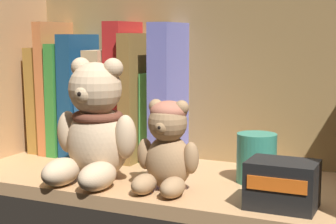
{
  "coord_description": "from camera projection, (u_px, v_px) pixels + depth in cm",
  "views": [
    {
      "loc": [
        33.98,
        -74.43,
        23.57
      ],
      "look_at": [
        -0.12,
        0.0,
        12.12
      ],
      "focal_mm": 58.02,
      "sensor_mm": 36.0,
      "label": 1
    }
  ],
  "objects": [
    {
      "name": "teddy_bear_smaller",
      "position": [
        167.0,
        148.0,
        0.76
      ],
      "size": [
        9.32,
        9.43,
        12.81
      ],
      "color": "#93704C",
      "rests_on": "shelf_board"
    },
    {
      "name": "book_6",
      "position": [
        128.0,
        90.0,
        0.97
      ],
      "size": [
        3.2,
        12.09,
        24.09
      ],
      "primitive_type": "cube",
      "color": "#AB1F1F",
      "rests_on": "shelf_board"
    },
    {
      "name": "book_1",
      "position": [
        63.0,
        87.0,
        1.03
      ],
      "size": [
        2.41,
        14.55,
        24.16
      ],
      "primitive_type": "cube",
      "rotation": [
        0.0,
        -0.02,
        0.0
      ],
      "color": "#B86435",
      "rests_on": "shelf_board"
    },
    {
      "name": "book_7",
      "position": [
        143.0,
        96.0,
        0.96
      ],
      "size": [
        2.35,
        14.53,
        22.08
      ],
      "primitive_type": "cube",
      "color": "brown",
      "rests_on": "shelf_board"
    },
    {
      "name": "shelf_back_panel",
      "position": [
        202.0,
        84.0,
        0.95
      ],
      "size": [
        67.05,
        1.2,
        30.76
      ],
      "primitive_type": "cube",
      "color": "olive",
      "rests_on": "ground"
    },
    {
      "name": "shelf_board",
      "position": [
        169.0,
        183.0,
        0.84
      ],
      "size": [
        64.65,
        26.72,
        2.0
      ],
      "primitive_type": "cube",
      "color": "tan",
      "rests_on": "ground"
    },
    {
      "name": "book_0",
      "position": [
        52.0,
        98.0,
        1.04
      ],
      "size": [
        3.17,
        13.04,
        19.58
      ],
      "primitive_type": "cube",
      "rotation": [
        0.0,
        -0.02,
        0.0
      ],
      "color": "olive",
      "rests_on": "shelf_board"
    },
    {
      "name": "book_3",
      "position": [
        85.0,
        94.0,
        1.01
      ],
      "size": [
        3.03,
        13.92,
        21.94
      ],
      "primitive_type": "cube",
      "rotation": [
        0.0,
        0.0,
        0.0
      ],
      "color": "navy",
      "rests_on": "shelf_board"
    },
    {
      "name": "book_8",
      "position": [
        156.0,
        116.0,
        0.95
      ],
      "size": [
        2.47,
        9.13,
        15.34
      ],
      "primitive_type": "cube",
      "rotation": [
        0.0,
        0.01,
        0.0
      ],
      "color": "#4B9F49",
      "rests_on": "shelf_board"
    },
    {
      "name": "book_9",
      "position": [
        173.0,
        93.0,
        0.94
      ],
      "size": [
        3.56,
        13.23,
        23.84
      ],
      "primitive_type": "cube",
      "color": "#6265B5",
      "rests_on": "shelf_board"
    },
    {
      "name": "pillar_candle",
      "position": [
        256.0,
        158.0,
        0.8
      ],
      "size": [
        5.91,
        5.91,
        7.34
      ],
      "primitive_type": "cylinder",
      "color": "#2D7A66",
      "rests_on": "shelf_board"
    },
    {
      "name": "book_4",
      "position": [
        98.0,
        111.0,
        1.0
      ],
      "size": [
        2.46,
        12.68,
        15.84
      ],
      "primitive_type": "cube",
      "rotation": [
        0.0,
        -0.04,
        0.0
      ],
      "color": "#255989",
      "rests_on": "shelf_board"
    },
    {
      "name": "small_product_box",
      "position": [
        282.0,
        184.0,
        0.68
      ],
      "size": [
        8.65,
        6.44,
        6.06
      ],
      "color": "black",
      "rests_on": "shelf_board"
    },
    {
      "name": "book_2",
      "position": [
        73.0,
        97.0,
        1.02
      ],
      "size": [
        2.03,
        14.82,
        20.24
      ],
      "primitive_type": "cube",
      "color": "#2F7A2E",
      "rests_on": "shelf_board"
    },
    {
      "name": "book_5",
      "position": [
        111.0,
        102.0,
        0.99
      ],
      "size": [
        3.33,
        14.2,
        19.19
      ],
      "primitive_type": "cube",
      "rotation": [
        0.0,
        -0.0,
        0.0
      ],
      "color": "tan",
      "rests_on": "shelf_board"
    },
    {
      "name": "teddy_bear_larger",
      "position": [
        95.0,
        129.0,
        0.81
      ],
      "size": [
        13.33,
        13.44,
        18.44
      ],
      "color": "tan",
      "rests_on": "shelf_board"
    }
  ]
}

